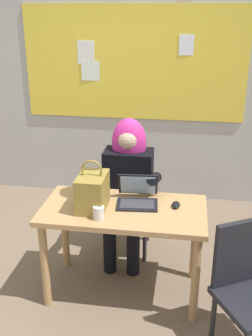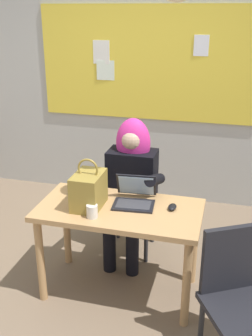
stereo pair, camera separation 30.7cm
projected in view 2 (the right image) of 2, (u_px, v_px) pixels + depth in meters
The scene contains 10 objects.
ground_plane at pixel (95, 294), 3.20m from camera, with size 24.00×24.00×0.00m, color #75604C.
wall_back_bulletin at pixel (149, 85), 4.43m from camera, with size 5.91×2.00×2.61m.
desk_main at pixel (119, 221), 3.01m from camera, with size 1.21×0.63×0.74m.
chair_at_desk at pixel (133, 197), 3.68m from camera, with size 0.43×0.43×0.90m.
person_costumed at pixel (130, 179), 3.48m from camera, with size 0.59×0.60×1.25m.
laptop at pixel (135, 197), 3.03m from camera, with size 0.33×0.32×0.21m.
computer_mouse at pixel (172, 207), 2.95m from camera, with size 0.06×0.10×0.03m, color black.
handbag at pixel (89, 190), 2.95m from camera, with size 0.20×0.30×0.38m.
coffee_mug at pixel (92, 211), 2.82m from camera, with size 0.08×0.08×0.10m, color silver.
chair_extra_corner at pixel (236, 292), 2.48m from camera, with size 0.57×0.57×0.88m.
Camera 2 is at (0.90, -2.45, 2.12)m, focal length 43.09 mm.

